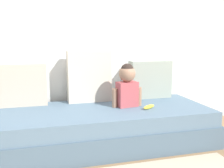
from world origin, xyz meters
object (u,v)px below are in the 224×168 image
at_px(throw_pillow_center, 89,76).
at_px(throw_pillow_right, 150,79).
at_px(throw_pillow_left, 20,85).
at_px(banana, 149,107).
at_px(toddler, 127,84).
at_px(couch, 96,127).

height_order(throw_pillow_center, throw_pillow_right, throw_pillow_center).
relative_size(throw_pillow_center, throw_pillow_right, 1.14).
relative_size(throw_pillow_left, banana, 3.24).
bearing_deg(throw_pillow_left, toddler, -17.15).
bearing_deg(couch, throw_pillow_left, 154.35).
bearing_deg(banana, throw_pillow_center, 137.34).
bearing_deg(couch, toddler, 3.83).
distance_m(couch, toddler, 0.55).
distance_m(throw_pillow_left, throw_pillow_right, 1.48).
height_order(throw_pillow_left, throw_pillow_right, throw_pillow_left).
relative_size(couch, banana, 14.04).
bearing_deg(banana, throw_pillow_left, 159.10).
bearing_deg(banana, couch, 166.34).
bearing_deg(throw_pillow_center, couch, -90.00).
relative_size(throw_pillow_center, toddler, 1.26).
bearing_deg(couch, throw_pillow_right, 25.65).
relative_size(throw_pillow_left, toddler, 1.22).
height_order(throw_pillow_right, banana, throw_pillow_right).
distance_m(throw_pillow_right, toddler, 0.52).
bearing_deg(throw_pillow_center, toddler, -44.54).
bearing_deg(toddler, throw_pillow_right, 39.62).
bearing_deg(throw_pillow_left, throw_pillow_center, 0.00).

